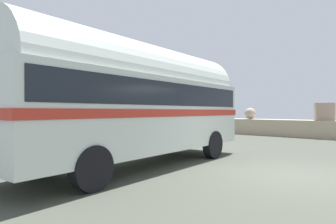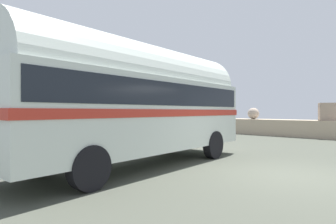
# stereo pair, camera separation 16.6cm
# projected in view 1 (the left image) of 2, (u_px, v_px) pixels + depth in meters

# --- Properties ---
(ground) EXTENTS (32.00, 26.00, 0.02)m
(ground) POSITION_uv_depth(u_px,v_px,m) (292.00, 175.00, 7.47)
(ground) COLOR #41443A
(vintage_coach) EXTENTS (3.32, 8.79, 3.70)m
(vintage_coach) POSITION_uv_depth(u_px,v_px,m) (139.00, 99.00, 8.65)
(vintage_coach) COLOR black
(vintage_coach) RESTS_ON ground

